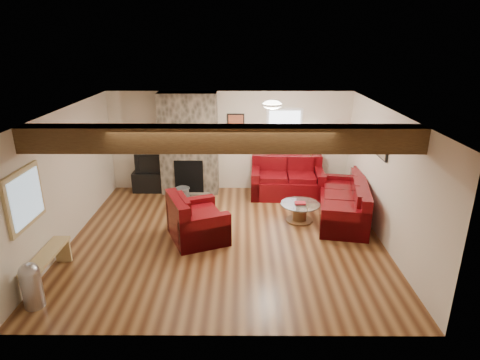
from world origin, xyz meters
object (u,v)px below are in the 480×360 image
object	(u,v)px
sofa_three	(343,199)
loveseat	(287,178)
television	(152,163)
coffee_table	(300,212)
tv_cabinet	(154,181)
floor_lamp	(312,136)
armchair_red	(198,217)

from	to	relation	value
sofa_three	loveseat	xyz separation A→B (m)	(-1.06, 1.29, 0.03)
sofa_three	television	distance (m)	4.72
coffee_table	television	world-z (taller)	television
sofa_three	television	bearing A→B (deg)	-99.35
tv_cabinet	sofa_three	bearing A→B (deg)	-19.77
tv_cabinet	floor_lamp	world-z (taller)	floor_lamp
loveseat	tv_cabinet	xyz separation A→B (m)	(-3.37, 0.30, -0.21)
coffee_table	tv_cabinet	size ratio (longest dim) A/B	0.82
loveseat	coffee_table	xyz separation A→B (m)	(0.12, -1.47, -0.26)
loveseat	floor_lamp	world-z (taller)	floor_lamp
coffee_table	floor_lamp	xyz separation A→B (m)	(0.48, 1.79, 1.24)
coffee_table	television	bearing A→B (deg)	153.09
armchair_red	loveseat	bearing A→B (deg)	-63.91
loveseat	armchair_red	bearing A→B (deg)	-128.59
armchair_red	coffee_table	xyz separation A→B (m)	(2.09, 0.77, -0.25)
loveseat	television	size ratio (longest dim) A/B	2.09
coffee_table	tv_cabinet	xyz separation A→B (m)	(-3.49, 1.77, 0.05)
sofa_three	television	world-z (taller)	television
loveseat	floor_lamp	size ratio (longest dim) A/B	1.04
armchair_red	television	distance (m)	2.92
armchair_red	floor_lamp	size ratio (longest dim) A/B	0.66
armchair_red	floor_lamp	world-z (taller)	floor_lamp
sofa_three	floor_lamp	xyz separation A→B (m)	(-0.46, 1.61, 1.01)
sofa_three	floor_lamp	bearing A→B (deg)	-153.72
coffee_table	sofa_three	bearing A→B (deg)	10.70
floor_lamp	tv_cabinet	bearing A→B (deg)	-179.71
coffee_table	tv_cabinet	world-z (taller)	tv_cabinet
coffee_table	television	xyz separation A→B (m)	(-3.49, 1.77, 0.55)
loveseat	tv_cabinet	world-z (taller)	loveseat
sofa_three	floor_lamp	world-z (taller)	floor_lamp
coffee_table	floor_lamp	distance (m)	2.23
sofa_three	loveseat	distance (m)	1.67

